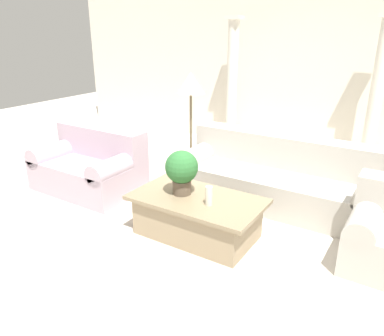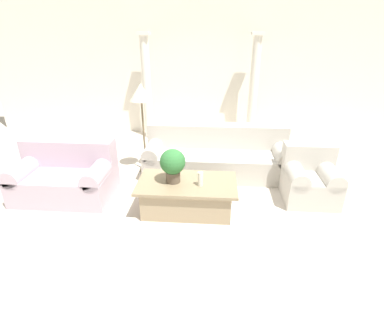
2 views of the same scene
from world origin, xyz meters
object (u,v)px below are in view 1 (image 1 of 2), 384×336
Objects in this scene: sofa_long at (277,178)px; floor_lamp at (191,90)px; coffee_table at (197,216)px; potted_plant at (182,169)px; loveseat at (91,165)px.

sofa_long is 1.59× the size of floor_lamp.
sofa_long is 1.33m from coffee_table.
potted_plant is at bearing 179.24° from coffee_table.
sofa_long is 1.74× the size of loveseat.
potted_plant is (-0.19, 0.00, 0.49)m from coffee_table.
loveseat is at bearing 171.10° from coffee_table.
floor_lamp is (-0.87, 1.24, 1.11)m from coffee_table.
loveseat is 1.72m from floor_lamp.
potted_plant is 0.31× the size of floor_lamp.
loveseat is 1.93m from coffee_table.
sofa_long is 1.80× the size of coffee_table.
potted_plant is at bearing -115.70° from sofa_long.
sofa_long and loveseat have the same top height.
floor_lamp reaches higher than sofa_long.
loveseat is at bearing -157.44° from sofa_long.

